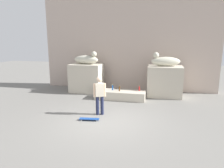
{
  "coord_description": "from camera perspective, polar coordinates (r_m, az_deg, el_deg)",
  "views": [
    {
      "loc": [
        1.99,
        -7.54,
        3.19
      ],
      "look_at": [
        -0.17,
        1.9,
        1.1
      ],
      "focal_mm": 33.22,
      "sensor_mm": 36.0,
      "label": 1
    }
  ],
  "objects": [
    {
      "name": "skateboard",
      "position": [
        8.48,
        -6.27,
        -9.53
      ],
      "size": [
        0.82,
        0.3,
        0.08
      ],
      "rotation": [
        0.0,
        0.0,
        3.27
      ],
      "color": "navy",
      "rests_on": "ground_plane"
    },
    {
      "name": "ledge_block",
      "position": [
        11.28,
        2.26,
        -3.04
      ],
      "size": [
        2.69,
        0.89,
        0.46
      ],
      "primitive_type": "cube",
      "color": "beige",
      "rests_on": "ground_plane"
    },
    {
      "name": "bottle_brown",
      "position": [
        11.15,
        2.05,
        -1.36
      ],
      "size": [
        0.07,
        0.07,
        0.29
      ],
      "color": "#593314",
      "rests_on": "ledge_block"
    },
    {
      "name": "ground_plane",
      "position": [
        8.42,
        -1.81,
        -10.07
      ],
      "size": [
        40.0,
        40.0,
        0.0
      ],
      "primitive_type": "plane",
      "color": "slate"
    },
    {
      "name": "pedestal_right",
      "position": [
        12.11,
        14.28,
        0.72
      ],
      "size": [
        1.9,
        1.33,
        1.73
      ],
      "primitive_type": "cube",
      "color": "beige",
      "rests_on": "ground_plane"
    },
    {
      "name": "skater",
      "position": [
        8.82,
        -3.43,
        -2.74
      ],
      "size": [
        0.51,
        0.32,
        1.67
      ],
      "rotation": [
        0.0,
        0.0,
        3.54
      ],
      "color": "#1E233F",
      "rests_on": "ground_plane"
    },
    {
      "name": "statue_reclining_left",
      "position": [
        12.68,
        -7.02,
        6.74
      ],
      "size": [
        1.67,
        0.82,
        0.78
      ],
      "rotation": [
        0.0,
        0.0,
        -0.17
      ],
      "color": "beige",
      "rests_on": "pedestal_left"
    },
    {
      "name": "bottle_red",
      "position": [
        11.29,
        7.5,
        -1.31
      ],
      "size": [
        0.07,
        0.07,
        0.29
      ],
      "color": "red",
      "rests_on": "ledge_block"
    },
    {
      "name": "facade_wall",
      "position": [
        13.5,
        4.47,
        10.9
      ],
      "size": [
        10.99,
        0.6,
        5.8
      ],
      "primitive_type": "cube",
      "color": "#C0AC9E",
      "rests_on": "ground_plane"
    },
    {
      "name": "pedestal_left",
      "position": [
        12.86,
        -7.03,
        1.66
      ],
      "size": [
        1.9,
        1.33,
        1.73
      ],
      "primitive_type": "cube",
      "color": "beige",
      "rests_on": "ground_plane"
    },
    {
      "name": "bottle_blue",
      "position": [
        11.38,
        0.15,
        -1.01
      ],
      "size": [
        0.08,
        0.08,
        0.32
      ],
      "color": "#194C99",
      "rests_on": "ledge_block"
    },
    {
      "name": "statue_reclining_right",
      "position": [
        11.94,
        14.39,
        6.12
      ],
      "size": [
        1.67,
        0.83,
        0.78
      ],
      "rotation": [
        0.0,
        0.0,
        3.31
      ],
      "color": "beige",
      "rests_on": "pedestal_right"
    }
  ]
}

